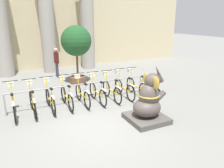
% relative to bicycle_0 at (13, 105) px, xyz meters
% --- Properties ---
extents(ground_plane, '(60.00, 60.00, 0.00)m').
position_rel_bicycle_0_xyz_m(ground_plane, '(2.27, -1.82, -0.41)').
color(ground_plane, slate).
extents(building_facade, '(20.00, 0.20, 6.00)m').
position_rel_bicycle_0_xyz_m(building_facade, '(2.27, 6.78, 2.59)').
color(building_facade, '#C6B78E').
rests_on(building_facade, ground_plane).
extents(column_left, '(1.03, 1.03, 5.16)m').
position_rel_bicycle_0_xyz_m(column_left, '(-0.11, 5.78, 2.22)').
color(column_left, gray).
rests_on(column_left, ground_plane).
extents(column_middle, '(1.03, 1.03, 5.16)m').
position_rel_bicycle_0_xyz_m(column_middle, '(2.27, 5.78, 2.22)').
color(column_middle, gray).
rests_on(column_middle, ground_plane).
extents(column_right, '(1.03, 1.03, 5.16)m').
position_rel_bicycle_0_xyz_m(column_right, '(4.65, 5.78, 2.22)').
color(column_right, gray).
rests_on(column_right, ground_plane).
extents(bike_rack, '(5.27, 0.05, 0.77)m').
position_rel_bicycle_0_xyz_m(bike_rack, '(2.34, 0.13, 0.23)').
color(bike_rack, gray).
rests_on(bike_rack, ground_plane).
extents(bicycle_0, '(0.48, 1.66, 1.10)m').
position_rel_bicycle_0_xyz_m(bicycle_0, '(0.00, 0.00, 0.00)').
color(bicycle_0, black).
rests_on(bicycle_0, ground_plane).
extents(bicycle_1, '(0.48, 1.66, 1.10)m').
position_rel_bicycle_0_xyz_m(bicycle_1, '(0.58, -0.01, 0.00)').
color(bicycle_1, black).
rests_on(bicycle_1, ground_plane).
extents(bicycle_2, '(0.48, 1.66, 1.10)m').
position_rel_bicycle_0_xyz_m(bicycle_2, '(1.17, 0.04, 0.00)').
color(bicycle_2, black).
rests_on(bicycle_2, ground_plane).
extents(bicycle_3, '(0.48, 1.66, 1.10)m').
position_rel_bicycle_0_xyz_m(bicycle_3, '(1.75, 0.05, 0.00)').
color(bicycle_3, black).
rests_on(bicycle_3, ground_plane).
extents(bicycle_4, '(0.48, 1.66, 1.10)m').
position_rel_bicycle_0_xyz_m(bicycle_4, '(2.34, 0.05, 0.00)').
color(bicycle_4, black).
rests_on(bicycle_4, ground_plane).
extents(bicycle_5, '(0.48, 1.66, 1.10)m').
position_rel_bicycle_0_xyz_m(bicycle_5, '(2.92, 0.01, 0.00)').
color(bicycle_5, black).
rests_on(bicycle_5, ground_plane).
extents(bicycle_6, '(0.48, 1.66, 1.10)m').
position_rel_bicycle_0_xyz_m(bicycle_6, '(3.51, 0.00, 0.00)').
color(bicycle_6, black).
rests_on(bicycle_6, ground_plane).
extents(bicycle_7, '(0.48, 1.66, 1.10)m').
position_rel_bicycle_0_xyz_m(bicycle_7, '(4.09, 0.04, 0.00)').
color(bicycle_7, black).
rests_on(bicycle_7, ground_plane).
extents(bicycle_8, '(0.48, 1.66, 1.10)m').
position_rel_bicycle_0_xyz_m(bicycle_8, '(4.67, 0.04, 0.00)').
color(bicycle_8, black).
rests_on(bicycle_8, ground_plane).
extents(elephant_statue, '(1.15, 1.15, 1.78)m').
position_rel_bicycle_0_xyz_m(elephant_statue, '(3.74, -2.14, 0.19)').
color(elephant_statue, '#4C4742').
rests_on(elephant_statue, ground_plane).
extents(person_pedestrian, '(0.21, 0.47, 1.58)m').
position_rel_bicycle_0_xyz_m(person_pedestrian, '(2.35, 4.35, 0.53)').
color(person_pedestrian, '#383342').
rests_on(person_pedestrian, ground_plane).
extents(potted_tree, '(1.43, 1.43, 2.78)m').
position_rel_bicycle_0_xyz_m(potted_tree, '(3.01, 2.76, 1.53)').
color(potted_tree, brown).
rests_on(potted_tree, ground_plane).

